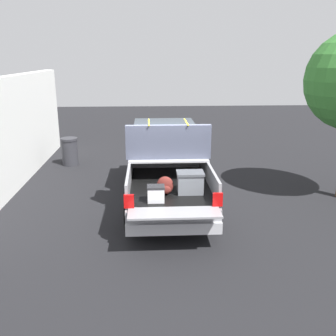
% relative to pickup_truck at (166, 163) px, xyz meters
% --- Properties ---
extents(ground_plane, '(40.00, 40.00, 0.00)m').
position_rel_pickup_truck_xyz_m(ground_plane, '(-0.37, 0.00, -0.97)').
color(ground_plane, black).
extents(pickup_truck, '(6.05, 2.06, 2.23)m').
position_rel_pickup_truck_xyz_m(pickup_truck, '(0.00, 0.00, 0.00)').
color(pickup_truck, gray).
rests_on(pickup_truck, ground_plane).
extents(building_facade, '(10.10, 0.36, 3.23)m').
position_rel_pickup_truck_xyz_m(building_facade, '(1.18, 4.46, 0.65)').
color(building_facade, white).
rests_on(building_facade, ground_plane).
extents(trash_can, '(0.60, 0.60, 0.98)m').
position_rel_pickup_truck_xyz_m(trash_can, '(3.34, 3.29, -0.47)').
color(trash_can, '#2D2D33').
rests_on(trash_can, ground_plane).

